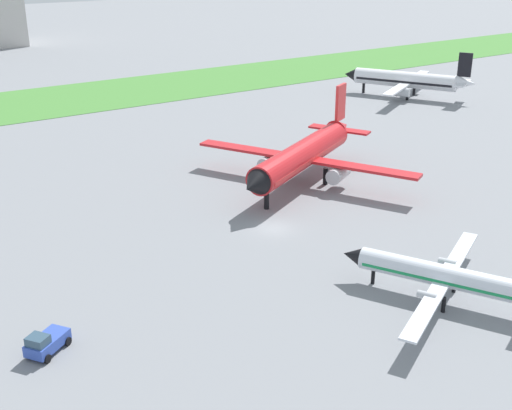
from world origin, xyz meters
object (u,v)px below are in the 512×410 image
at_px(airplane_midfield_jet, 304,155).
at_px(pushback_tug_near_gate, 46,342).
at_px(airplane_parked_jet_far, 408,80).
at_px(airplane_foreground_turboprop, 444,276).

relative_size(airplane_midfield_jet, pushback_tug_near_gate, 7.13).
bearing_deg(airplane_parked_jet_far, airplane_foreground_turboprop, 107.90).
relative_size(airplane_parked_jet_far, airplane_midfield_jet, 0.89).
bearing_deg(airplane_foreground_turboprop, airplane_parked_jet_far, -71.18).
xyz_separation_m(airplane_foreground_turboprop, airplane_parked_jet_far, (57.98, 59.84, 1.10)).
bearing_deg(airplane_parked_jet_far, airplane_midfield_jet, 92.27).
bearing_deg(airplane_midfield_jet, airplane_foreground_turboprop, 47.40).
bearing_deg(airplane_midfield_jet, pushback_tug_near_gate, -1.36).
relative_size(airplane_foreground_turboprop, airplane_parked_jet_far, 0.80).
xyz_separation_m(airplane_parked_jet_far, pushback_tug_near_gate, (-89.55, -48.11, -2.60)).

